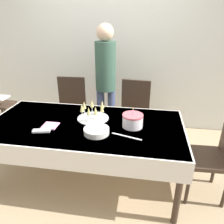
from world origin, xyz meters
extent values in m
plane|color=tan|center=(0.00, 0.00, 0.00)|extent=(12.00, 12.00, 0.00)
cube|color=silver|center=(0.00, 1.55, 1.35)|extent=(8.00, 0.05, 2.70)
cube|color=silver|center=(0.00, 0.00, 0.73)|extent=(2.03, 0.99, 0.03)
cube|color=silver|center=(0.00, 0.00, 0.64)|extent=(2.06, 1.02, 0.21)
cylinder|color=#38281E|center=(0.95, -0.44, 0.36)|extent=(0.06, 0.06, 0.71)
cylinder|color=#38281E|center=(-0.95, 0.44, 0.36)|extent=(0.06, 0.06, 0.71)
cylinder|color=#38281E|center=(0.95, 0.44, 0.36)|extent=(0.06, 0.06, 0.71)
cube|color=#38281E|center=(-0.46, 0.75, 0.45)|extent=(0.44, 0.44, 0.04)
cube|color=#38281E|center=(-0.46, 0.94, 0.72)|extent=(0.40, 0.05, 0.50)
cylinder|color=#38281E|center=(-0.27, 0.57, 0.22)|extent=(0.04, 0.04, 0.43)
cylinder|color=#38281E|center=(-0.63, 0.56, 0.22)|extent=(0.04, 0.04, 0.43)
cylinder|color=#38281E|center=(-0.28, 0.93, 0.22)|extent=(0.04, 0.04, 0.43)
cylinder|color=#38281E|center=(-0.64, 0.92, 0.22)|extent=(0.04, 0.04, 0.43)
cube|color=#38281E|center=(0.46, 0.75, 0.45)|extent=(0.46, 0.46, 0.04)
cube|color=#38281E|center=(0.47, 0.94, 0.72)|extent=(0.40, 0.07, 0.50)
cylinder|color=#38281E|center=(0.62, 0.55, 0.22)|extent=(0.04, 0.04, 0.43)
cylinder|color=#38281E|center=(0.26, 0.58, 0.22)|extent=(0.04, 0.04, 0.43)
cylinder|color=#38281E|center=(0.65, 0.91, 0.22)|extent=(0.04, 0.04, 0.43)
cylinder|color=#38281E|center=(0.29, 0.94, 0.22)|extent=(0.04, 0.04, 0.43)
cube|color=#38281E|center=(1.26, 0.00, 0.45)|extent=(0.44, 0.44, 0.04)
cylinder|color=#38281E|center=(1.09, -0.19, 0.22)|extent=(0.04, 0.04, 0.43)
cylinder|color=#38281E|center=(1.08, 0.17, 0.22)|extent=(0.04, 0.04, 0.43)
cylinder|color=#38281E|center=(1.44, 0.19, 0.22)|extent=(0.04, 0.04, 0.43)
cylinder|color=white|center=(0.50, 0.02, 0.80)|extent=(0.21, 0.21, 0.12)
cylinder|color=#D15B66|center=(0.50, 0.02, 0.87)|extent=(0.21, 0.21, 0.02)
cylinder|color=pink|center=(0.50, 0.02, 0.90)|extent=(0.01, 0.01, 0.06)
sphere|color=#F9CC4C|center=(0.50, 0.02, 0.94)|extent=(0.01, 0.01, 0.01)
cylinder|color=silver|center=(0.05, 0.14, 0.74)|extent=(0.35, 0.35, 0.01)
cylinder|color=silver|center=(0.16, 0.13, 0.75)|extent=(0.05, 0.05, 0.00)
cylinder|color=silver|center=(0.16, 0.13, 0.79)|extent=(0.01, 0.01, 0.08)
cone|color=#E0CC72|center=(0.16, 0.13, 0.88)|extent=(0.04, 0.04, 0.08)
cylinder|color=silver|center=(0.14, 0.23, 0.75)|extent=(0.05, 0.05, 0.00)
cylinder|color=silver|center=(0.14, 0.23, 0.79)|extent=(0.01, 0.01, 0.08)
cone|color=#E0CC72|center=(0.14, 0.23, 0.88)|extent=(0.04, 0.04, 0.08)
cylinder|color=silver|center=(0.02, 0.24, 0.75)|extent=(0.05, 0.05, 0.00)
cylinder|color=silver|center=(0.02, 0.24, 0.79)|extent=(0.01, 0.01, 0.08)
cone|color=#E0CC72|center=(0.02, 0.24, 0.88)|extent=(0.04, 0.04, 0.08)
cylinder|color=silver|center=(-0.05, 0.18, 0.75)|extent=(0.05, 0.05, 0.00)
cylinder|color=silver|center=(-0.05, 0.18, 0.79)|extent=(0.01, 0.01, 0.08)
cone|color=#E0CC72|center=(-0.05, 0.18, 0.88)|extent=(0.04, 0.04, 0.08)
cylinder|color=silver|center=(-0.05, 0.10, 0.75)|extent=(0.05, 0.05, 0.00)
cylinder|color=silver|center=(-0.05, 0.10, 0.79)|extent=(0.01, 0.01, 0.08)
cone|color=#E0CC72|center=(-0.05, 0.10, 0.88)|extent=(0.04, 0.04, 0.08)
cylinder|color=silver|center=(0.04, 0.03, 0.75)|extent=(0.05, 0.05, 0.00)
cylinder|color=silver|center=(0.04, 0.03, 0.79)|extent=(0.01, 0.01, 0.08)
cone|color=#E0CC72|center=(0.04, 0.03, 0.88)|extent=(0.04, 0.04, 0.08)
cylinder|color=silver|center=(0.11, 0.06, 0.75)|extent=(0.05, 0.05, 0.00)
cylinder|color=silver|center=(0.11, 0.06, 0.79)|extent=(0.01, 0.01, 0.08)
cone|color=#E0CC72|center=(0.11, 0.06, 0.88)|extent=(0.04, 0.04, 0.08)
cylinder|color=silver|center=(0.17, -0.18, 0.74)|extent=(0.25, 0.25, 0.01)
cylinder|color=silver|center=(0.17, -0.18, 0.75)|extent=(0.25, 0.25, 0.01)
cylinder|color=silver|center=(0.17, -0.18, 0.76)|extent=(0.25, 0.25, 0.01)
cylinder|color=silver|center=(0.17, -0.18, 0.76)|extent=(0.25, 0.25, 0.01)
cylinder|color=silver|center=(0.17, -0.18, 0.77)|extent=(0.25, 0.25, 0.01)
cylinder|color=silver|center=(0.17, -0.18, 0.78)|extent=(0.25, 0.25, 0.01)
cylinder|color=silver|center=(0.17, -0.18, 0.79)|extent=(0.25, 0.25, 0.01)
cylinder|color=silver|center=(0.17, -0.18, 0.79)|extent=(0.25, 0.25, 0.01)
cube|color=silver|center=(0.46, -0.19, 0.74)|extent=(0.29, 0.10, 0.00)
cube|color=silver|center=(-0.37, -0.23, 0.75)|extent=(0.18, 0.10, 0.02)
cube|color=pink|center=(-0.34, -0.11, 0.75)|extent=(0.15, 0.15, 0.01)
cylinder|color=#3F4C72|center=(-0.03, 0.91, 0.41)|extent=(0.11, 0.11, 0.82)
cylinder|color=#3F4C72|center=(0.13, 0.91, 0.41)|extent=(0.11, 0.11, 0.82)
cylinder|color=#335142|center=(0.05, 0.91, 1.15)|extent=(0.28, 0.28, 0.65)
sphere|color=#D8B293|center=(0.05, 0.91, 1.59)|extent=(0.22, 0.22, 0.22)
cube|color=#38281E|center=(-1.51, 0.77, 0.55)|extent=(0.30, 0.30, 0.03)
cylinder|color=#38281E|center=(-1.40, 0.66, 0.27)|extent=(0.03, 0.03, 0.54)
cylinder|color=#38281E|center=(-1.62, 0.88, 0.27)|extent=(0.03, 0.03, 0.54)
cylinder|color=#38281E|center=(-1.40, 0.88, 0.27)|extent=(0.03, 0.03, 0.54)
camera|label=1|loc=(0.61, -1.97, 1.79)|focal=35.00mm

